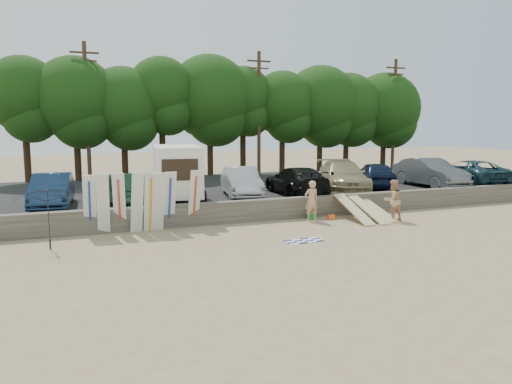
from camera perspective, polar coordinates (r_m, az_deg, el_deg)
ground at (r=22.34m, az=11.05°, el=-4.01°), size 120.00×120.00×0.00m
seawall at (r=24.78m, az=7.33°, el=-1.59°), size 44.00×0.50×1.00m
parking_lot at (r=31.49m, az=0.71°, el=0.22°), size 44.00×14.50×0.70m
treeline at (r=38.14m, az=-1.63°, el=10.27°), size 33.19×6.38×8.85m
utility_poles at (r=37.07m, az=0.34°, el=9.24°), size 25.80×0.26×9.00m
box_trailer at (r=24.71m, az=-9.03°, el=2.42°), size 3.00×4.59×2.75m
car_0 at (r=24.79m, az=-22.30°, el=0.17°), size 2.09×4.84×1.55m
car_1 at (r=24.53m, az=-14.90°, el=0.34°), size 2.30×4.71×1.49m
car_2 at (r=26.35m, az=-1.72°, el=1.18°), size 2.48×4.91×1.54m
car_3 at (r=27.06m, az=4.65°, el=1.28°), size 2.31×5.25×1.50m
car_4 at (r=29.02m, az=9.86°, el=1.82°), size 4.18×6.25×1.68m
car_5 at (r=30.66m, az=13.48°, el=1.92°), size 3.53×4.94×1.56m
car_6 at (r=32.25m, az=19.25°, el=2.12°), size 1.87×5.23×1.72m
car_7 at (r=34.41m, az=23.25°, el=2.10°), size 3.38×5.83×1.53m
surfboard_upright_0 at (r=21.28m, az=-18.47°, el=-1.42°), size 0.52×0.78×2.52m
surfboard_upright_1 at (r=21.19m, az=-17.08°, el=-1.35°), size 0.54×0.66×2.55m
surfboard_upright_2 at (r=21.38m, az=-15.35°, el=-1.22°), size 0.61×0.74×2.54m
surfboard_upright_3 at (r=21.28m, az=-13.43°, el=-1.17°), size 0.59×0.64×2.56m
surfboard_upright_4 at (r=21.39m, az=-12.00°, el=-1.09°), size 0.54×0.63×2.56m
surfboard_upright_5 at (r=21.38m, az=-11.15°, el=-1.11°), size 0.52×0.76×2.52m
surfboard_upright_6 at (r=21.66m, az=-9.86°, el=-0.97°), size 0.52×0.76×2.52m
surfboard_upright_7 at (r=21.94m, az=-7.05°, el=-0.76°), size 0.57×0.69×2.55m
surfboard_low_0 at (r=23.84m, az=11.10°, el=-1.93°), size 0.56×2.84×1.09m
surfboard_low_1 at (r=24.24m, az=12.73°, el=-1.98°), size 0.56×2.88×0.96m
surfboard_low_2 at (r=24.83m, az=13.56°, el=-1.91°), size 0.56×2.92×0.84m
beachgoer_a at (r=23.36m, az=6.35°, el=-1.02°), size 0.69×0.46×1.90m
beachgoer_b at (r=24.16m, az=15.35°, el=-0.92°), size 0.97×0.77×1.94m
cooler at (r=23.93m, az=6.41°, el=-2.74°), size 0.39×0.31×0.32m
gear_bag at (r=24.00m, az=8.58°, el=-2.86°), size 0.35×0.32×0.22m
beach_towel at (r=19.57m, az=5.50°, el=-5.58°), size 1.57×1.57×0.00m
beach_umbrella at (r=19.56m, az=-22.44°, el=-2.75°), size 3.39×3.36×2.29m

